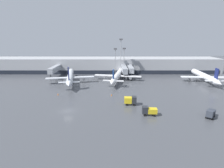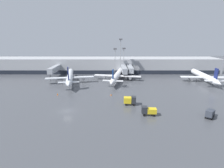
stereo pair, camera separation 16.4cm
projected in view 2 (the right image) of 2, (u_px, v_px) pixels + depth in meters
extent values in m
plane|color=#424449|center=(67.00, 111.00, 53.08)|extent=(320.00, 320.00, 0.00)
cube|color=#9EA0A5|center=(91.00, 65.00, 111.76)|extent=(160.00, 16.00, 9.00)
cube|color=#1E232D|center=(89.00, 72.00, 104.85)|extent=(156.80, 0.10, 2.40)
cube|color=#9399A0|center=(124.00, 69.00, 96.43)|extent=(2.60, 15.77, 2.80)
cylinder|color=#3F4247|center=(125.00, 77.00, 90.18)|extent=(0.44, 0.44, 3.20)
cube|color=#9399A0|center=(130.00, 69.00, 97.35)|extent=(2.60, 13.87, 2.80)
cylinder|color=#3F4247|center=(131.00, 77.00, 92.02)|extent=(0.44, 0.44, 3.20)
cube|color=#9399A0|center=(54.00, 69.00, 96.40)|extent=(2.60, 15.71, 2.80)
cylinder|color=#3F4247|center=(50.00, 77.00, 90.18)|extent=(0.44, 0.44, 3.20)
cylinder|color=white|center=(117.00, 75.00, 91.37)|extent=(7.98, 31.81, 2.62)
cone|color=white|center=(121.00, 69.00, 107.88)|extent=(2.94, 3.26, 2.48)
cone|color=white|center=(111.00, 83.00, 74.36)|extent=(2.99, 4.27, 2.35)
cube|color=white|center=(117.00, 76.00, 90.75)|extent=(24.36, 6.48, 0.44)
cube|color=white|center=(113.00, 81.00, 77.37)|extent=(9.33, 2.88, 0.35)
cube|color=navy|center=(113.00, 75.00, 76.64)|extent=(0.72, 2.17, 4.53)
cylinder|color=slate|center=(104.00, 77.00, 92.06)|extent=(1.86, 2.83, 1.44)
cylinder|color=slate|center=(130.00, 78.00, 89.85)|extent=(1.86, 2.83, 1.44)
cylinder|color=#2D2D33|center=(120.00, 74.00, 101.72)|extent=(0.20, 0.20, 1.58)
cylinder|color=#2D2D33|center=(109.00, 79.00, 91.00)|extent=(0.20, 0.20, 1.58)
cylinder|color=#2D2D33|center=(124.00, 79.00, 89.73)|extent=(0.20, 0.20, 1.58)
cylinder|color=silver|center=(70.00, 76.00, 85.16)|extent=(8.00, 27.99, 2.71)
cone|color=silver|center=(71.00, 70.00, 99.84)|extent=(3.10, 3.42, 2.58)
cone|color=silver|center=(68.00, 85.00, 69.98)|extent=(3.17, 4.46, 2.44)
cube|color=silver|center=(70.00, 78.00, 84.64)|extent=(22.97, 6.64, 0.44)
cube|color=silver|center=(68.00, 82.00, 72.90)|extent=(8.81, 2.93, 0.35)
cube|color=navy|center=(68.00, 74.00, 72.00)|extent=(0.75, 2.11, 5.81)
cylinder|color=slate|center=(56.00, 80.00, 83.67)|extent=(1.95, 2.78, 1.49)
cylinder|color=slate|center=(83.00, 79.00, 86.05)|extent=(1.95, 2.78, 1.49)
cylinder|color=#2D2D33|center=(71.00, 77.00, 94.36)|extent=(0.20, 0.20, 2.02)
cylinder|color=#2D2D33|center=(62.00, 82.00, 83.74)|extent=(0.20, 0.20, 2.02)
cylinder|color=#2D2D33|center=(78.00, 81.00, 85.10)|extent=(0.20, 0.20, 2.02)
cylinder|color=silver|center=(203.00, 76.00, 88.22)|extent=(4.34, 25.28, 2.84)
cone|color=silver|center=(192.00, 71.00, 101.84)|extent=(2.88, 3.28, 2.70)
cone|color=silver|center=(218.00, 83.00, 74.04)|extent=(2.81, 4.41, 2.56)
cube|color=silver|center=(203.00, 77.00, 87.76)|extent=(22.46, 4.27, 0.44)
cube|color=silver|center=(215.00, 81.00, 76.99)|extent=(8.57, 2.15, 0.35)
cube|color=navy|center=(216.00, 74.00, 76.19)|extent=(0.52, 2.66, 4.99)
cylinder|color=slate|center=(190.00, 79.00, 88.33)|extent=(1.75, 3.32, 1.56)
cylinder|color=slate|center=(216.00, 79.00, 87.63)|extent=(1.75, 3.32, 1.56)
cylinder|color=#2D2D33|center=(196.00, 76.00, 96.63)|extent=(0.20, 0.20, 1.52)
cylinder|color=#2D2D33|center=(196.00, 80.00, 87.74)|extent=(0.20, 0.20, 1.52)
cylinder|color=#2D2D33|center=(211.00, 80.00, 87.33)|extent=(0.20, 0.20, 1.52)
cube|color=gold|center=(152.00, 111.00, 49.81)|extent=(2.70, 1.94, 1.40)
cube|color=#26282D|center=(144.00, 110.00, 49.86)|extent=(1.69, 1.79, 1.96)
cylinder|color=black|center=(144.00, 115.00, 49.44)|extent=(0.71, 0.29, 0.70)
cylinder|color=black|center=(143.00, 113.00, 50.99)|extent=(0.71, 0.29, 0.70)
cylinder|color=black|center=(153.00, 115.00, 49.29)|extent=(0.71, 0.29, 0.70)
cylinder|color=black|center=(152.00, 113.00, 50.84)|extent=(0.71, 0.29, 0.70)
cube|color=#2D333D|center=(210.00, 112.00, 49.14)|extent=(3.00, 3.10, 1.22)
cube|color=#333842|center=(209.00, 114.00, 47.53)|extent=(2.29, 2.28, 1.78)
cylinder|color=black|center=(211.00, 119.00, 47.31)|extent=(0.64, 0.70, 0.70)
cylinder|color=black|center=(205.00, 117.00, 48.29)|extent=(0.64, 0.70, 0.70)
cylinder|color=black|center=(213.00, 115.00, 49.23)|extent=(0.64, 0.70, 0.70)
cylinder|color=black|center=(207.00, 114.00, 50.21)|extent=(0.64, 0.70, 0.70)
cube|color=gold|center=(127.00, 100.00, 57.64)|extent=(2.65, 2.32, 1.88)
cube|color=#26282D|center=(133.00, 100.00, 57.42)|extent=(1.69, 2.13, 2.22)
cylinder|color=black|center=(133.00, 103.00, 58.71)|extent=(0.72, 0.31, 0.70)
cylinder|color=black|center=(133.00, 105.00, 56.88)|extent=(0.72, 0.31, 0.70)
cylinder|color=black|center=(126.00, 103.00, 58.92)|extent=(0.72, 0.31, 0.70)
cylinder|color=black|center=(126.00, 105.00, 57.09)|extent=(0.72, 0.31, 0.70)
cone|color=orange|center=(111.00, 95.00, 67.08)|extent=(0.45, 0.45, 0.62)
cone|color=orange|center=(57.00, 94.00, 67.53)|extent=(0.46, 0.46, 0.77)
cylinder|color=gray|center=(123.00, 62.00, 100.85)|extent=(0.30, 0.30, 15.10)
cube|color=#4C4C51|center=(124.00, 48.00, 98.78)|extent=(1.80, 1.80, 0.80)
cylinder|color=gray|center=(120.00, 59.00, 97.41)|extent=(0.30, 0.30, 20.15)
cube|color=#4C4C51|center=(120.00, 39.00, 94.68)|extent=(1.80, 1.80, 0.80)
cylinder|color=gray|center=(115.00, 63.00, 99.89)|extent=(0.30, 0.30, 14.95)
cube|color=#4C4C51|center=(115.00, 49.00, 97.84)|extent=(1.80, 1.80, 0.80)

